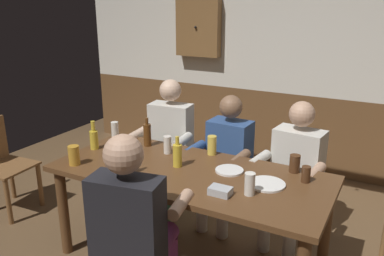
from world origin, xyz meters
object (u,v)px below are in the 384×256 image
at_px(person_2, 294,168).
at_px(pint_glass_5, 250,184).
at_px(person_3, 133,222).
at_px(plate_0, 267,184).
at_px(dining_table, 189,183).
at_px(bottle_0, 122,160).
at_px(bottle_3, 177,155).
at_px(bottle_1, 94,138).
at_px(pint_glass_6, 74,155).
at_px(person_1, 226,155).
at_px(pint_glass_2, 306,174).
at_px(wall_dart_cabinet, 198,27).
at_px(pint_glass_0, 115,131).
at_px(person_0, 168,141).
at_px(pint_glass_3, 167,145).
at_px(pint_glass_1, 295,164).
at_px(table_candle, 110,164).
at_px(plate_1, 229,170).
at_px(pint_glass_4, 212,145).
at_px(condiment_caddy, 220,191).
at_px(chair_empty_far_end, 0,163).

xyz_separation_m(person_2, pint_glass_5, (-0.08, -0.81, 0.18)).
distance_m(person_3, plate_0, 0.92).
distance_m(dining_table, person_3, 0.67).
bearing_deg(bottle_0, bottle_3, 52.03).
relative_size(bottle_1, pint_glass_6, 1.62).
height_order(dining_table, person_1, person_1).
distance_m(dining_table, pint_glass_2, 0.83).
bearing_deg(pint_glass_6, wall_dart_cabinet, 94.73).
distance_m(bottle_1, bottle_3, 0.79).
xyz_separation_m(bottle_0, pint_glass_0, (-0.53, 0.59, -0.04)).
bearing_deg(person_3, plate_0, 40.42).
height_order(bottle_0, pint_glass_2, bottle_0).
relative_size(person_0, pint_glass_3, 8.74).
bearing_deg(pint_glass_1, table_candle, -153.89).
bearing_deg(bottle_3, pint_glass_0, 161.73).
bearing_deg(plate_0, pint_glass_0, 170.33).
bearing_deg(pint_glass_5, pint_glass_1, 71.80).
distance_m(plate_1, pint_glass_4, 0.36).
bearing_deg(dining_table, pint_glass_2, 15.26).
bearing_deg(pint_glass_2, pint_glass_0, 177.27).
bearing_deg(person_0, bottle_0, 97.48).
distance_m(dining_table, pint_glass_5, 0.56).
distance_m(person_1, pint_glass_2, 0.93).
relative_size(condiment_caddy, pint_glass_6, 0.95).
bearing_deg(wall_dart_cabinet, plate_1, -56.89).
height_order(person_1, pint_glass_6, person_1).
bearing_deg(pint_glass_0, person_2, 13.95).
xyz_separation_m(table_candle, plate_0, (1.10, 0.29, -0.03)).
height_order(bottle_1, pint_glass_5, bottle_1).
distance_m(pint_glass_0, wall_dart_cabinet, 1.95).
height_order(person_0, bottle_0, person_0).
xyz_separation_m(plate_1, pint_glass_2, (0.52, 0.08, 0.05)).
height_order(chair_empty_far_end, pint_glass_0, pint_glass_0).
height_order(person_1, chair_empty_far_end, person_1).
bearing_deg(pint_glass_2, pint_glass_1, 130.51).
height_order(pint_glass_0, pint_glass_5, pint_glass_0).
relative_size(plate_1, pint_glass_6, 1.38).
bearing_deg(pint_glass_5, dining_table, 164.59).
xyz_separation_m(bottle_1, pint_glass_5, (1.42, -0.16, -0.02)).
bearing_deg(pint_glass_1, person_2, 103.17).
height_order(plate_0, pint_glass_6, pint_glass_6).
bearing_deg(pint_glass_0, pint_glass_4, 5.10).
relative_size(plate_1, wall_dart_cabinet, 0.29).
bearing_deg(pint_glass_4, chair_empty_far_end, -165.88).
xyz_separation_m(person_2, chair_empty_far_end, (-2.56, -0.79, -0.18)).
bearing_deg(table_candle, bottle_3, 34.16).
bearing_deg(chair_empty_far_end, plate_1, 92.94).
bearing_deg(person_3, chair_empty_far_end, 154.00).
bearing_deg(person_2, plate_0, 94.06).
height_order(plate_0, bottle_3, bottle_3).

